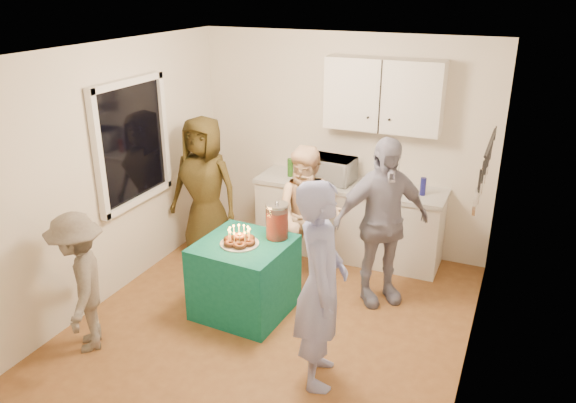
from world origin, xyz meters
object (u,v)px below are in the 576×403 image
at_px(counter, 348,221).
at_px(microwave, 332,170).
at_px(woman_back_left, 205,188).
at_px(man_birthday, 321,285).
at_px(woman_back_right, 381,222).
at_px(woman_back_center, 308,218).
at_px(party_table, 245,277).
at_px(child_near_left, 80,283).
at_px(punch_jar, 277,222).

xyz_separation_m(counter, microwave, (-0.23, 0.00, 0.63)).
bearing_deg(woman_back_left, counter, 21.30).
height_order(man_birthday, woman_back_right, man_birthday).
height_order(woman_back_center, woman_back_right, woman_back_right).
xyz_separation_m(party_table, man_birthday, (1.05, -0.67, 0.51)).
bearing_deg(child_near_left, punch_jar, 98.41).
bearing_deg(counter, punch_jar, -102.35).
height_order(punch_jar, woman_back_right, woman_back_right).
relative_size(counter, woman_back_right, 1.25).
bearing_deg(woman_back_center, child_near_left, -138.99).
height_order(microwave, punch_jar, microwave).
xyz_separation_m(microwave, party_table, (-0.32, -1.62, -0.68)).
relative_size(punch_jar, man_birthday, 0.19).
bearing_deg(child_near_left, microwave, 115.82).
bearing_deg(woman_back_center, punch_jar, -114.18).
bearing_deg(child_near_left, party_table, 99.01).
height_order(microwave, woman_back_right, woman_back_right).
height_order(woman_back_center, child_near_left, woman_back_center).
distance_m(counter, child_near_left, 3.16).
relative_size(punch_jar, woman_back_center, 0.22).
bearing_deg(microwave, counter, 4.88).
distance_m(punch_jar, man_birthday, 1.20).
relative_size(party_table, child_near_left, 0.65).
xyz_separation_m(punch_jar, woman_back_right, (0.91, 0.51, -0.05)).
height_order(party_table, woman_back_right, woman_back_right).
distance_m(microwave, man_birthday, 2.40).
bearing_deg(party_table, man_birthday, -32.49).
xyz_separation_m(man_birthday, woman_back_left, (-2.04, 1.59, -0.03)).
bearing_deg(counter, child_near_left, -120.47).
height_order(punch_jar, woman_back_center, woman_back_center).
relative_size(microwave, woman_back_left, 0.31).
xyz_separation_m(microwave, woman_back_left, (-1.32, -0.69, -0.20)).
bearing_deg(man_birthday, woman_back_left, 32.87).
bearing_deg(punch_jar, man_birthday, -48.63).
height_order(microwave, party_table, microwave).
height_order(party_table, man_birthday, man_birthday).
bearing_deg(punch_jar, woman_back_left, 151.14).
distance_m(microwave, woman_back_center, 0.88).
bearing_deg(woman_back_right, microwave, 93.94).
bearing_deg(woman_back_left, woman_back_right, -7.40).
bearing_deg(woman_back_right, man_birthday, -134.70).
xyz_separation_m(punch_jar, child_near_left, (-1.30, -1.34, -0.27)).
height_order(party_table, woman_back_left, woman_back_left).
bearing_deg(woman_back_right, punch_jar, 169.47).
height_order(counter, man_birthday, man_birthday).
xyz_separation_m(man_birthday, woman_back_center, (-0.68, 1.45, -0.11)).
xyz_separation_m(man_birthday, child_near_left, (-2.09, -0.43, -0.23)).
bearing_deg(punch_jar, party_table, -136.79).
bearing_deg(punch_jar, counter, 77.65).
bearing_deg(microwave, party_table, -96.46).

